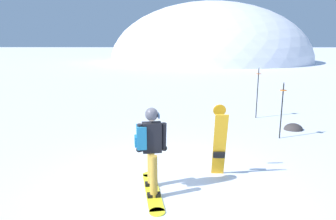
{
  "coord_description": "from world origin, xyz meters",
  "views": [
    {
      "loc": [
        0.12,
        -5.97,
        2.93
      ],
      "look_at": [
        -0.15,
        2.65,
        1.0
      ],
      "focal_mm": 32.89,
      "sensor_mm": 36.0,
      "label": 1
    }
  ],
  "objects": [
    {
      "name": "rock_dark",
      "position": [
        1.83,
        5.65,
        0.0
      ],
      "size": [
        0.39,
        0.33,
        0.27
      ],
      "color": "#282628",
      "rests_on": "ground"
    },
    {
      "name": "spare_snowboard",
      "position": [
        1.04,
        0.4,
        0.81
      ],
      "size": [
        0.28,
        0.46,
        1.61
      ],
      "color": "orange",
      "rests_on": "ground"
    },
    {
      "name": "ground_plane",
      "position": [
        0.0,
        0.0,
        0.0
      ],
      "size": [
        300.0,
        300.0,
        0.0
      ],
      "primitive_type": "plane",
      "color": "white"
    },
    {
      "name": "ridge_peak_main",
      "position": [
        4.83,
        40.1,
        0.0
      ],
      "size": [
        28.81,
        25.92,
        16.93
      ],
      "color": "white",
      "rests_on": "ground"
    },
    {
      "name": "piste_marker_near",
      "position": [
        3.2,
        5.82,
        1.13
      ],
      "size": [
        0.2,
        0.2,
        1.98
      ],
      "color": "black",
      "rests_on": "ground"
    },
    {
      "name": "snowboarder_main",
      "position": [
        -0.39,
        -0.36,
        0.92
      ],
      "size": [
        0.64,
        1.81,
        1.71
      ],
      "color": "yellow",
      "rests_on": "ground"
    },
    {
      "name": "piste_marker_far",
      "position": [
        3.29,
        3.23,
        1.01
      ],
      "size": [
        0.2,
        0.2,
        1.76
      ],
      "color": "black",
      "rests_on": "ground"
    },
    {
      "name": "rock_mid",
      "position": [
        4.06,
        4.19,
        0.0
      ],
      "size": [
        0.63,
        0.53,
        0.44
      ],
      "color": "#383333",
      "rests_on": "ground"
    }
  ]
}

